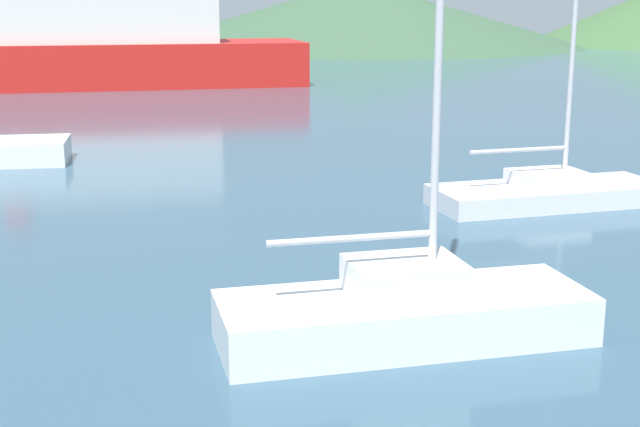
% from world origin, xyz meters
% --- Properties ---
extents(sailboat_inner, '(5.67, 2.88, 9.74)m').
position_xyz_m(sailboat_inner, '(1.58, 10.98, 0.51)').
color(sailboat_inner, white).
rests_on(sailboat_inner, ground_plane).
extents(sailboat_middle, '(5.97, 3.32, 6.98)m').
position_xyz_m(sailboat_middle, '(6.24, 19.60, 0.35)').
color(sailboat_middle, silver).
rests_on(sailboat_middle, ground_plane).
extents(ferry_distant, '(33.36, 11.93, 7.82)m').
position_xyz_m(ferry_distant, '(-15.30, 48.96, 2.73)').
color(ferry_distant, red).
rests_on(ferry_distant, ground_plane).
extents(hill_central, '(46.29, 46.29, 6.53)m').
position_xyz_m(hill_central, '(7.87, 93.44, 3.26)').
color(hill_central, '#38563D').
rests_on(hill_central, ground_plane).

